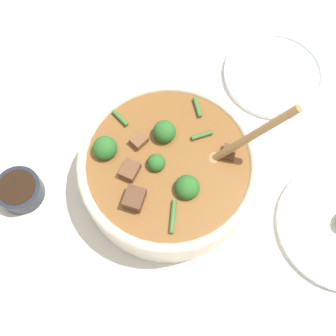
# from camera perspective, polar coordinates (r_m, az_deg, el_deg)

# --- Properties ---
(ground_plane) EXTENTS (4.00, 4.00, 0.00)m
(ground_plane) POSITION_cam_1_polar(r_m,az_deg,el_deg) (0.75, 0.00, -1.64)
(ground_plane) COLOR silver
(stew_bowl) EXTENTS (0.29, 0.31, 0.22)m
(stew_bowl) POSITION_cam_1_polar(r_m,az_deg,el_deg) (0.70, -0.02, -0.16)
(stew_bowl) COLOR beige
(stew_bowl) RESTS_ON ground_plane
(condiment_bowl) EXTENTS (0.08, 0.08, 0.04)m
(condiment_bowl) POSITION_cam_1_polar(r_m,az_deg,el_deg) (0.77, -19.48, -2.83)
(condiment_bowl) COLOR #232833
(condiment_bowl) RESTS_ON ground_plane
(empty_plate) EXTENTS (0.20, 0.20, 0.02)m
(empty_plate) POSITION_cam_1_polar(r_m,az_deg,el_deg) (0.87, 14.26, 12.29)
(empty_plate) COLOR white
(empty_plate) RESTS_ON ground_plane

